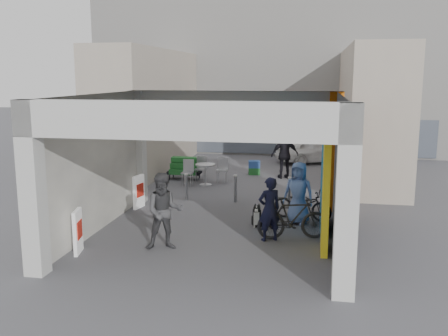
% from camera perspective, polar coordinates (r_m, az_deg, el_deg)
% --- Properties ---
extents(ground, '(90.00, 90.00, 0.00)m').
position_cam_1_polar(ground, '(13.50, -0.38, -6.46)').
color(ground, '#525156').
rests_on(ground, ground).
extents(arcade_canopy, '(6.40, 6.45, 6.40)m').
position_cam_1_polar(arcade_canopy, '(12.13, 1.39, 2.73)').
color(arcade_canopy, '#BABAB5').
rests_on(arcade_canopy, ground).
extents(far_building, '(18.00, 4.08, 8.00)m').
position_cam_1_polar(far_building, '(26.79, 5.28, 10.57)').
color(far_building, silver).
rests_on(far_building, ground).
extents(plaza_bldg_left, '(2.00, 9.00, 5.00)m').
position_cam_1_polar(plaza_bldg_left, '(21.39, -8.58, 6.52)').
color(plaza_bldg_left, '#AB9F8E').
rests_on(plaza_bldg_left, ground).
extents(plaza_bldg_right, '(2.00, 9.00, 5.00)m').
position_cam_1_polar(plaza_bldg_right, '(20.35, 16.31, 6.02)').
color(plaza_bldg_right, '#AB9F8E').
rests_on(plaza_bldg_right, ground).
extents(bollard_left, '(0.09, 0.09, 0.85)m').
position_cam_1_polar(bollard_left, '(16.02, -4.34, -2.21)').
color(bollard_left, gray).
rests_on(bollard_left, ground).
extents(bollard_center, '(0.09, 0.09, 0.86)m').
position_cam_1_polar(bollard_center, '(15.74, 1.30, -2.39)').
color(bollard_center, gray).
rests_on(bollard_center, ground).
extents(bollard_right, '(0.09, 0.09, 0.89)m').
position_cam_1_polar(bollard_right, '(15.40, 7.48, -2.72)').
color(bollard_right, gray).
rests_on(bollard_right, ground).
extents(advert_board_near, '(0.20, 0.55, 1.00)m').
position_cam_1_polar(advert_board_near, '(11.73, -16.36, -6.96)').
color(advert_board_near, silver).
rests_on(advert_board_near, ground).
extents(advert_board_far, '(0.19, 0.56, 1.00)m').
position_cam_1_polar(advert_board_far, '(15.24, -9.70, -2.67)').
color(advert_board_far, silver).
rests_on(advert_board_far, ground).
extents(cafe_set, '(1.54, 1.24, 0.93)m').
position_cam_1_polar(cafe_set, '(18.55, -2.31, -0.73)').
color(cafe_set, '#ADAEB3').
rests_on(cafe_set, ground).
extents(produce_stand, '(1.27, 0.69, 0.83)m').
position_cam_1_polar(produce_stand, '(19.31, -4.54, -0.30)').
color(produce_stand, black).
rests_on(produce_stand, ground).
extents(crate_stack, '(0.50, 0.42, 0.56)m').
position_cam_1_polar(crate_stack, '(20.20, 3.47, 0.04)').
color(crate_stack, '#17511A').
rests_on(crate_stack, ground).
extents(border_collie, '(0.24, 0.46, 0.64)m').
position_cam_1_polar(border_collie, '(13.28, 3.80, -5.63)').
color(border_collie, black).
rests_on(border_collie, ground).
extents(man_with_dog, '(0.68, 0.61, 1.57)m').
position_cam_1_polar(man_with_dog, '(12.07, 5.21, -4.70)').
color(man_with_dog, black).
rests_on(man_with_dog, ground).
extents(man_back_turned, '(1.04, 0.92, 1.78)m').
position_cam_1_polar(man_back_turned, '(11.50, -6.83, -4.95)').
color(man_back_turned, '#3D3D40').
rests_on(man_back_turned, ground).
extents(man_elderly, '(0.93, 0.73, 1.69)m').
position_cam_1_polar(man_elderly, '(13.53, 8.50, -2.84)').
color(man_elderly, '#5A75B0').
rests_on(man_elderly, ground).
extents(man_crates, '(1.17, 0.81, 1.85)m').
position_cam_1_polar(man_crates, '(19.47, 6.96, 1.51)').
color(man_crates, black).
rests_on(man_crates, ground).
extents(bicycle_front, '(1.77, 1.03, 0.88)m').
position_cam_1_polar(bicycle_front, '(14.01, 8.94, -4.10)').
color(bicycle_front, black).
rests_on(bicycle_front, ground).
extents(bicycle_rear, '(1.83, 0.93, 1.06)m').
position_cam_1_polar(bicycle_rear, '(12.31, 7.91, -5.69)').
color(bicycle_rear, black).
rests_on(bicycle_rear, ground).
extents(white_van, '(3.96, 2.82, 1.25)m').
position_cam_1_polar(white_van, '(23.24, 10.49, 2.13)').
color(white_van, white).
rests_on(white_van, ground).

